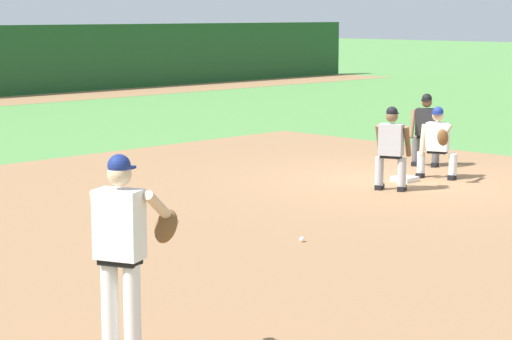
% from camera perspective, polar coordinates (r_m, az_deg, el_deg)
% --- Properties ---
extents(ground_plane, '(160.00, 160.00, 0.00)m').
position_cam_1_polar(ground_plane, '(18.38, 8.49, -0.65)').
color(ground_plane, '#518942').
extents(infield_dirt_patch, '(18.00, 18.00, 0.01)m').
position_cam_1_polar(infield_dirt_patch, '(13.48, 3.31, -4.06)').
color(infield_dirt_patch, '#936B47').
rests_on(infield_dirt_patch, ground).
extents(first_base_bag, '(0.38, 0.38, 0.09)m').
position_cam_1_polar(first_base_bag, '(18.37, 8.50, -0.51)').
color(first_base_bag, white).
rests_on(first_base_bag, ground).
extents(baseball, '(0.07, 0.07, 0.07)m').
position_cam_1_polar(baseball, '(13.39, 2.63, -3.98)').
color(baseball, white).
rests_on(baseball, ground).
extents(pitcher, '(0.82, 0.60, 1.86)m').
position_cam_1_polar(pitcher, '(8.63, -7.57, -4.36)').
color(pitcher, black).
rests_on(pitcher, ground).
extents(first_baseman, '(0.85, 0.95, 1.34)m').
position_cam_1_polar(first_baseman, '(18.64, 10.34, 1.71)').
color(first_baseman, black).
rests_on(first_baseman, ground).
extents(baserunner, '(0.59, 0.67, 1.46)m').
position_cam_1_polar(baserunner, '(17.29, 7.74, 1.42)').
color(baserunner, black).
rests_on(baserunner, ground).
extents(umpire, '(0.59, 0.67, 1.46)m').
position_cam_1_polar(umpire, '(20.17, 9.70, 2.44)').
color(umpire, black).
rests_on(umpire, ground).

